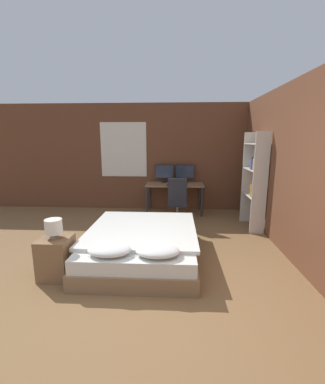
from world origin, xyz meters
TOP-DOWN VIEW (x-y plane):
  - ground_plane at (0.00, 0.00)m, footprint 20.00×20.00m
  - wall_back at (-0.02, 4.11)m, footprint 12.00×0.08m
  - wall_side_right at (2.10, 1.50)m, footprint 0.06×12.00m
  - bed at (-0.19, 1.18)m, footprint 1.66×2.04m
  - nightstand at (-1.26, 0.58)m, footprint 0.39×0.43m
  - bedside_lamp at (-1.26, 0.58)m, footprint 0.22×0.22m
  - desk at (0.29, 3.71)m, footprint 1.41×0.67m
  - monitor_left at (0.04, 3.94)m, footprint 0.47×0.16m
  - monitor_right at (0.55, 3.94)m, footprint 0.47×0.16m
  - keyboard at (0.29, 3.48)m, footprint 0.37×0.13m
  - computer_mouse at (0.57, 3.48)m, footprint 0.07×0.05m
  - office_chair at (0.36, 2.88)m, footprint 0.52×0.52m
  - bookshelf at (1.91, 2.66)m, footprint 0.28×0.82m

SIDE VIEW (x-z plane):
  - ground_plane at x=0.00m, z-range 0.00..0.00m
  - bed at x=-0.19m, z-range -0.04..0.50m
  - nightstand at x=-1.26m, z-range 0.00..0.55m
  - office_chair at x=0.36m, z-range -0.11..0.91m
  - desk at x=0.29m, z-range 0.28..1.02m
  - bedside_lamp at x=-1.26m, z-range 0.58..0.83m
  - keyboard at x=0.29m, z-range 0.74..0.76m
  - computer_mouse at x=0.57m, z-range 0.74..0.78m
  - monitor_left at x=0.04m, z-range 0.77..1.21m
  - monitor_right at x=0.55m, z-range 0.77..1.21m
  - bookshelf at x=1.91m, z-range 0.11..2.08m
  - wall_side_right at x=2.10m, z-range 0.00..2.70m
  - wall_back at x=-0.02m, z-range 0.00..2.70m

